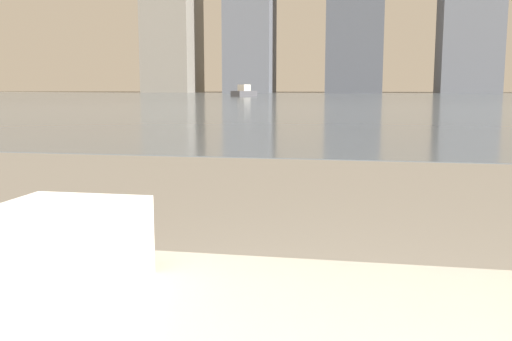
# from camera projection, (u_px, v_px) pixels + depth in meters

# --- Properties ---
(towel_stack) EXTENTS (0.25, 0.20, 0.16)m
(towel_stack) POSITION_uv_depth(u_px,v_px,m) (72.00, 244.00, 1.07)
(towel_stack) COLOR white
(towel_stack) RESTS_ON bathtub
(harbor_water) EXTENTS (180.00, 110.00, 0.01)m
(harbor_water) POSITION_uv_depth(u_px,v_px,m) (363.00, 97.00, 60.69)
(harbor_water) COLOR slate
(harbor_water) RESTS_ON ground_plane
(harbor_boat_2) EXTENTS (2.43, 3.69, 1.31)m
(harbor_boat_2) POSITION_uv_depth(u_px,v_px,m) (244.00, 92.00, 63.44)
(harbor_boat_2) COLOR #4C4C51
(harbor_boat_2) RESTS_ON harbor_water
(skyline_tower_1) EXTENTS (9.65, 9.59, 27.44)m
(skyline_tower_1) POSITION_uv_depth(u_px,v_px,m) (250.00, 26.00, 117.58)
(skyline_tower_1) COLOR slate
(skyline_tower_1) RESTS_ON ground_plane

